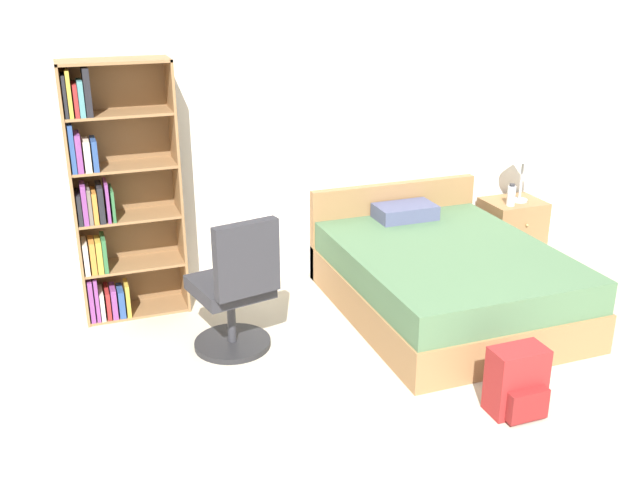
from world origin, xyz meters
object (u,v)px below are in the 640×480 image
bookshelf (112,197)px  nightstand (511,228)px  backpack_red (517,383)px  table_lamp (524,151)px  water_bottle (511,195)px  office_chair (236,292)px  bed (442,276)px

bookshelf → nightstand: size_ratio=3.58×
nightstand → bookshelf: bearing=179.4°
backpack_red → nightstand: bearing=56.5°
nightstand → table_lamp: (0.03, -0.03, 0.73)m
water_bottle → backpack_red: water_bottle is taller
office_chair → water_bottle: bearing=15.7°
backpack_red → bed: bearing=79.0°
bookshelf → office_chair: size_ratio=1.91×
office_chair → nightstand: size_ratio=1.88×
office_chair → table_lamp: table_lamp is taller
bed → table_lamp: table_lamp is taller
bed → bookshelf: bearing=161.3°
table_lamp → backpack_red: size_ratio=1.37×
water_bottle → backpack_red: (-1.30, -2.03, -0.43)m
bookshelf → backpack_red: bearing=-46.5°
table_lamp → backpack_red: 2.68m
bookshelf → backpack_red: size_ratio=4.58×
bed → nightstand: bearing=33.3°
office_chair → table_lamp: (2.83, 0.83, 0.54)m
water_bottle → bed: bearing=-147.9°
office_chair → nightstand: bearing=17.1°
bookshelf → bed: size_ratio=0.98×
nightstand → backpack_red: 2.56m
table_lamp → water_bottle: size_ratio=2.90×
table_lamp → water_bottle: 0.40m
bed → water_bottle: (1.03, 0.65, 0.35)m
bed → water_bottle: 1.27m
bookshelf → bed: bearing=-18.7°
table_lamp → bed: bearing=-148.4°
bookshelf → office_chair: (0.68, -0.90, -0.48)m
office_chair → water_bottle: size_ratio=5.08×
nightstand → backpack_red: size_ratio=1.28×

